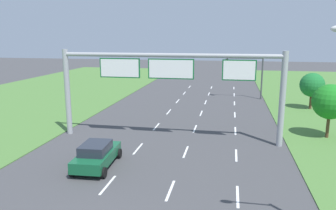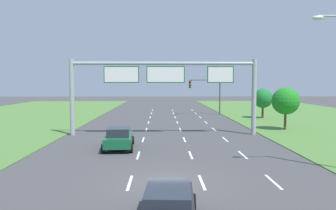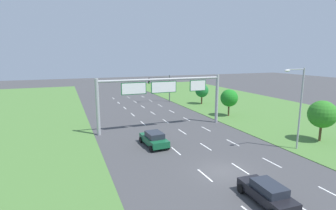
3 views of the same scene
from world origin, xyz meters
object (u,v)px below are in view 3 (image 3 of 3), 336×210
traffic_light_mast (161,84)px  roadside_tree_far (202,91)px  street_lamp (298,102)px  car_lead_silver (267,193)px  roadside_tree_near (322,114)px  car_near_red (154,139)px  sign_gantry (163,92)px  roadside_tree_mid (229,98)px

traffic_light_mast → roadside_tree_far: 8.63m
street_lamp → car_lead_silver: bearing=-145.0°
car_lead_silver → roadside_tree_far: 36.01m
traffic_light_mast → street_lamp: 31.72m
car_lead_silver → street_lamp: 12.81m
car_lead_silver → traffic_light_mast: size_ratio=0.79×
roadside_tree_near → car_near_red: bearing=162.9°
car_near_red → street_lamp: street_lamp is taller
street_lamp → roadside_tree_near: (4.89, 0.94, -1.90)m
traffic_light_mast → roadside_tree_near: bearing=-75.2°
traffic_light_mast → sign_gantry: bearing=-109.5°
roadside_tree_far → traffic_light_mast: bearing=143.1°
street_lamp → roadside_tree_near: bearing=10.9°
traffic_light_mast → roadside_tree_near: 31.66m
traffic_light_mast → roadside_tree_mid: 17.08m
roadside_tree_near → sign_gantry: bearing=141.2°
car_lead_silver → traffic_light_mast: bearing=83.3°
car_near_red → car_lead_silver: 13.83m
car_near_red → sign_gantry: 8.26m
sign_gantry → street_lamp: (9.85, -12.79, 0.12)m
roadside_tree_mid → roadside_tree_far: roadside_tree_mid is taller
sign_gantry → roadside_tree_near: 18.99m
sign_gantry → roadside_tree_far: sign_gantry is taller
car_lead_silver → roadside_tree_near: roadside_tree_near is taller
roadside_tree_near → roadside_tree_mid: roadside_tree_near is taller
roadside_tree_near → roadside_tree_far: roadside_tree_near is taller
car_near_red → roadside_tree_mid: roadside_tree_mid is taller
car_lead_silver → street_lamp: size_ratio=0.52×
car_near_red → traffic_light_mast: size_ratio=0.79×
traffic_light_mast → roadside_tree_far: (6.84, -5.14, -1.13)m
street_lamp → traffic_light_mast: bearing=95.8°
car_lead_silver → roadside_tree_far: bearing=71.1°
car_lead_silver → street_lamp: street_lamp is taller
sign_gantry → roadside_tree_far: (13.48, 13.61, -2.22)m
traffic_light_mast → roadside_tree_near: traffic_light_mast is taller
roadside_tree_mid → street_lamp: bearing=-99.3°
street_lamp → sign_gantry: bearing=127.6°
car_near_red → roadside_tree_far: roadside_tree_far is taller
car_lead_silver → roadside_tree_far: size_ratio=1.09×
street_lamp → roadside_tree_mid: (2.53, 15.48, -2.11)m
sign_gantry → roadside_tree_mid: (12.38, 2.69, -1.99)m
car_near_red → roadside_tree_near: size_ratio=0.93×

